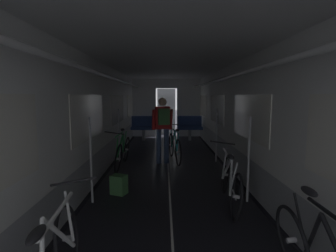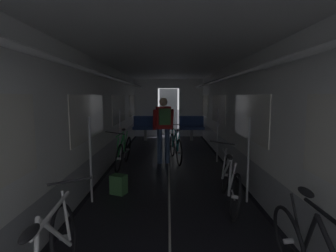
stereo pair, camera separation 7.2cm
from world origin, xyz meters
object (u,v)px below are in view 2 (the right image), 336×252
(bench_seat_far_left, at_px, (145,126))
(bicycle_silver, at_px, (229,182))
(bicycle_teal_in_aisle, at_px, (175,147))
(person_cyclist_aisle, at_px, (163,124))
(backpack_on_floor, at_px, (118,184))
(bicycle_green, at_px, (122,152))
(bench_seat_far_right, at_px, (191,126))

(bench_seat_far_left, distance_m, bicycle_silver, 6.37)
(bench_seat_far_left, relative_size, bicycle_teal_in_aisle, 0.59)
(person_cyclist_aisle, xyz_separation_m, backpack_on_floor, (-0.77, -2.08, -0.85))
(bicycle_teal_in_aisle, bearing_deg, backpack_on_floor, -114.68)
(bicycle_silver, bearing_deg, backpack_on_floor, 165.40)
(bicycle_silver, height_order, backpack_on_floor, bicycle_silver)
(bicycle_silver, bearing_deg, bicycle_teal_in_aisle, 105.25)
(bicycle_silver, bearing_deg, bicycle_green, 132.70)
(bench_seat_far_right, bearing_deg, bicycle_green, -117.53)
(bicycle_green, bearing_deg, backpack_on_floor, -83.09)
(bench_seat_far_right, bearing_deg, bicycle_teal_in_aisle, -102.43)
(bicycle_green, height_order, bicycle_silver, same)
(person_cyclist_aisle, distance_m, bicycle_teal_in_aisle, 0.75)
(bicycle_green, bearing_deg, bicycle_silver, -47.30)
(bicycle_green, xyz_separation_m, bicycle_silver, (2.06, -2.24, -0.00))
(bicycle_green, relative_size, bicycle_silver, 1.00)
(person_cyclist_aisle, bearing_deg, bicycle_silver, -67.06)
(bench_seat_far_left, distance_m, bench_seat_far_right, 1.80)
(bench_seat_far_left, distance_m, bicycle_teal_in_aisle, 3.44)
(person_cyclist_aisle, bearing_deg, bicycle_teal_in_aisle, 40.43)
(bench_seat_far_right, xyz_separation_m, bicycle_silver, (0.05, -6.09, -0.19))
(bench_seat_far_right, xyz_separation_m, person_cyclist_aisle, (-1.03, -3.53, 0.45))
(person_cyclist_aisle, bearing_deg, bench_seat_far_right, 73.70)
(backpack_on_floor, bearing_deg, person_cyclist_aisle, 69.80)
(bench_seat_far_left, relative_size, bicycle_green, 0.58)
(bicycle_silver, distance_m, bicycle_teal_in_aisle, 2.93)
(bicycle_silver, relative_size, backpack_on_floor, 4.98)
(bicycle_teal_in_aisle, bearing_deg, person_cyclist_aisle, -139.57)
(bicycle_teal_in_aisle, bearing_deg, bench_seat_far_right, 77.57)
(bench_seat_far_right, distance_m, person_cyclist_aisle, 3.70)
(backpack_on_floor, bearing_deg, bench_seat_far_left, 90.03)
(bicycle_silver, xyz_separation_m, person_cyclist_aisle, (-1.08, 2.56, 0.63))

